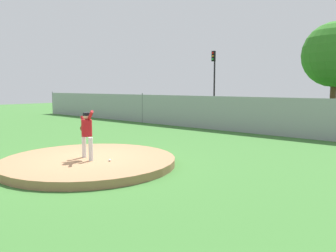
% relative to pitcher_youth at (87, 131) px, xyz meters
% --- Properties ---
extents(ground_plane, '(80.00, 80.00, 0.00)m').
position_rel_pitcher_youth_xyz_m(ground_plane, '(-0.05, 6.11, -1.11)').
color(ground_plane, '#386B2D').
extents(asphalt_strip, '(44.00, 7.00, 0.01)m').
position_rel_pitcher_youth_xyz_m(asphalt_strip, '(-0.05, 14.61, -1.11)').
color(asphalt_strip, '#2B2B2D').
rests_on(asphalt_strip, ground_plane).
extents(pitchers_mound, '(5.35, 5.35, 0.23)m').
position_rel_pitcher_youth_xyz_m(pitchers_mound, '(-0.05, 0.11, -0.99)').
color(pitchers_mound, '#99704C').
rests_on(pitchers_mound, ground_plane).
extents(pitcher_youth, '(0.81, 0.32, 1.52)m').
position_rel_pitcher_youth_xyz_m(pitcher_youth, '(0.00, 0.00, 0.00)').
color(pitcher_youth, silver).
rests_on(pitcher_youth, pitchers_mound).
extents(baseball, '(0.07, 0.07, 0.07)m').
position_rel_pitcher_youth_xyz_m(baseball, '(0.81, 0.22, -0.84)').
color(baseball, white).
rests_on(baseball, pitchers_mound).
extents(chainlink_fence, '(39.76, 0.07, 2.02)m').
position_rel_pitcher_youth_xyz_m(chainlink_fence, '(-0.05, 10.11, -0.14)').
color(chainlink_fence, gray).
rests_on(chainlink_fence, ground_plane).
extents(parked_car_red, '(2.02, 4.81, 1.67)m').
position_rel_pitcher_youth_xyz_m(parked_car_red, '(-6.21, 14.59, -0.30)').
color(parked_car_red, '#A81919').
rests_on(parked_car_red, ground_plane).
extents(parked_car_champagne, '(1.82, 4.08, 1.71)m').
position_rel_pitcher_youth_xyz_m(parked_car_champagne, '(-2.25, 14.59, -0.30)').
color(parked_car_champagne, tan).
rests_on(parked_car_champagne, ground_plane).
extents(parked_car_burgundy, '(1.91, 4.62, 1.65)m').
position_rel_pitcher_youth_xyz_m(parked_car_burgundy, '(-10.17, 14.81, -0.31)').
color(parked_car_burgundy, maroon).
rests_on(parked_car_burgundy, ground_plane).
extents(traffic_cone_orange, '(0.40, 0.40, 0.55)m').
position_rel_pitcher_youth_xyz_m(traffic_cone_orange, '(0.63, 16.30, -0.85)').
color(traffic_cone_orange, orange).
rests_on(traffic_cone_orange, asphalt_strip).
extents(traffic_light_near, '(0.28, 0.46, 5.59)m').
position_rel_pitcher_youth_xyz_m(traffic_light_near, '(-8.19, 19.09, 2.66)').
color(traffic_light_near, black).
rests_on(traffic_light_near, ground_plane).
extents(tree_bushy_near, '(5.39, 5.39, 7.84)m').
position_rel_pitcher_youth_xyz_m(tree_bushy_near, '(0.23, 24.50, 4.01)').
color(tree_bushy_near, '#4C331E').
rests_on(tree_bushy_near, ground_plane).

